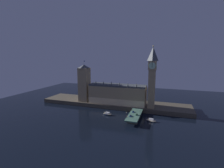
{
  "coord_description": "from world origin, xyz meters",
  "views": [
    {
      "loc": [
        74.09,
        -185.66,
        72.28
      ],
      "look_at": [
        4.37,
        20.0,
        35.83
      ],
      "focal_mm": 26.0,
      "sensor_mm": 36.0,
      "label": 1
    }
  ],
  "objects_px": {
    "street_lamp_mid": "(140,112)",
    "street_lamp_near": "(126,114)",
    "pedestrian_far_rail": "(132,110)",
    "street_lamp_far": "(132,107)",
    "car_southbound_lead": "(137,115)",
    "boat_upstream": "(108,114)",
    "victoria_tower": "(84,83)",
    "pedestrian_near_rail": "(127,117)",
    "car_northbound_trail": "(131,116)",
    "boat_downstream": "(151,120)",
    "clock_tower": "(152,76)",
    "car_northbound_lead": "(133,112)"
  },
  "relations": [
    {
      "from": "car_southbound_lead",
      "to": "boat_downstream",
      "type": "height_order",
      "value": "car_southbound_lead"
    },
    {
      "from": "boat_upstream",
      "to": "boat_downstream",
      "type": "distance_m",
      "value": 54.32
    },
    {
      "from": "clock_tower",
      "to": "boat_upstream",
      "type": "relative_size",
      "value": 6.36
    },
    {
      "from": "street_lamp_far",
      "to": "pedestrian_far_rail",
      "type": "bearing_deg",
      "value": -84.6
    },
    {
      "from": "street_lamp_far",
      "to": "boat_downstream",
      "type": "height_order",
      "value": "street_lamp_far"
    },
    {
      "from": "car_southbound_lead",
      "to": "pedestrian_near_rail",
      "type": "xyz_separation_m",
      "value": [
        -8.93,
        -10.17,
        0.25
      ]
    },
    {
      "from": "clock_tower",
      "to": "street_lamp_mid",
      "type": "bearing_deg",
      "value": -106.77
    },
    {
      "from": "victoria_tower",
      "to": "pedestrian_near_rail",
      "type": "height_order",
      "value": "victoria_tower"
    },
    {
      "from": "pedestrian_far_rail",
      "to": "boat_downstream",
      "type": "xyz_separation_m",
      "value": [
        25.35,
        -11.96,
        -5.65
      ]
    },
    {
      "from": "car_northbound_trail",
      "to": "boat_downstream",
      "type": "bearing_deg",
      "value": 18.69
    },
    {
      "from": "street_lamp_far",
      "to": "boat_upstream",
      "type": "height_order",
      "value": "street_lamp_far"
    },
    {
      "from": "street_lamp_far",
      "to": "car_northbound_lead",
      "type": "bearing_deg",
      "value": -68.91
    },
    {
      "from": "car_northbound_lead",
      "to": "street_lamp_mid",
      "type": "xyz_separation_m",
      "value": [
        9.33,
        -5.97,
        3.13
      ]
    },
    {
      "from": "car_southbound_lead",
      "to": "street_lamp_mid",
      "type": "bearing_deg",
      "value": 39.47
    },
    {
      "from": "victoria_tower",
      "to": "street_lamp_mid",
      "type": "bearing_deg",
      "value": -20.57
    },
    {
      "from": "victoria_tower",
      "to": "car_southbound_lead",
      "type": "height_order",
      "value": "victoria_tower"
    },
    {
      "from": "car_northbound_lead",
      "to": "car_southbound_lead",
      "type": "distance_m",
      "value": 10.58
    },
    {
      "from": "victoria_tower",
      "to": "pedestrian_near_rail",
      "type": "distance_m",
      "value": 94.37
    },
    {
      "from": "victoria_tower",
      "to": "boat_upstream",
      "type": "relative_size",
      "value": 4.83
    },
    {
      "from": "car_southbound_lead",
      "to": "street_lamp_far",
      "type": "relative_size",
      "value": 0.61
    },
    {
      "from": "victoria_tower",
      "to": "pedestrian_near_rail",
      "type": "xyz_separation_m",
      "value": [
        77.58,
        -46.68,
        -26.62
      ]
    },
    {
      "from": "pedestrian_near_rail",
      "to": "boat_downstream",
      "type": "bearing_deg",
      "value": 24.36
    },
    {
      "from": "car_southbound_lead",
      "to": "boat_upstream",
      "type": "distance_m",
      "value": 38.47
    },
    {
      "from": "victoria_tower",
      "to": "pedestrian_near_rail",
      "type": "bearing_deg",
      "value": -31.04
    },
    {
      "from": "street_lamp_far",
      "to": "boat_downstream",
      "type": "xyz_separation_m",
      "value": [
        25.75,
        -16.19,
        -8.7
      ]
    },
    {
      "from": "clock_tower",
      "to": "boat_upstream",
      "type": "xyz_separation_m",
      "value": [
        -50.41,
        -28.53,
        -47.23
      ]
    },
    {
      "from": "street_lamp_far",
      "to": "boat_upstream",
      "type": "xyz_separation_m",
      "value": [
        -28.45,
        -12.52,
        -8.61
      ]
    },
    {
      "from": "victoria_tower",
      "to": "boat_downstream",
      "type": "relative_size",
      "value": 5.02
    },
    {
      "from": "car_southbound_lead",
      "to": "boat_downstream",
      "type": "distance_m",
      "value": 17.33
    },
    {
      "from": "pedestrian_far_rail",
      "to": "pedestrian_near_rail",
      "type": "bearing_deg",
      "value": -90.0
    },
    {
      "from": "clock_tower",
      "to": "pedestrian_far_rail",
      "type": "xyz_separation_m",
      "value": [
        -21.56,
        -20.25,
        -41.66
      ]
    },
    {
      "from": "clock_tower",
      "to": "boat_downstream",
      "type": "distance_m",
      "value": 57.35
    },
    {
      "from": "pedestrian_far_rail",
      "to": "street_lamp_far",
      "type": "relative_size",
      "value": 0.28
    },
    {
      "from": "pedestrian_far_rail",
      "to": "boat_upstream",
      "type": "xyz_separation_m",
      "value": [
        -28.85,
        -8.28,
        -5.57
      ]
    },
    {
      "from": "car_northbound_trail",
      "to": "street_lamp_mid",
      "type": "height_order",
      "value": "street_lamp_mid"
    },
    {
      "from": "victoria_tower",
      "to": "car_southbound_lead",
      "type": "distance_m",
      "value": 97.67
    },
    {
      "from": "victoria_tower",
      "to": "street_lamp_mid",
      "type": "xyz_separation_m",
      "value": [
        89.88,
        -33.74,
        -23.72
      ]
    },
    {
      "from": "car_southbound_lead",
      "to": "street_lamp_near",
      "type": "relative_size",
      "value": 0.58
    },
    {
      "from": "car_southbound_lead",
      "to": "pedestrian_near_rail",
      "type": "relative_size",
      "value": 2.2
    },
    {
      "from": "street_lamp_mid",
      "to": "boat_downstream",
      "type": "relative_size",
      "value": 0.5
    },
    {
      "from": "pedestrian_near_rail",
      "to": "boat_downstream",
      "type": "height_order",
      "value": "pedestrian_near_rail"
    },
    {
      "from": "pedestrian_near_rail",
      "to": "boat_downstream",
      "type": "xyz_separation_m",
      "value": [
        25.35,
        11.48,
        -5.65
      ]
    },
    {
      "from": "street_lamp_mid",
      "to": "street_lamp_near",
      "type": "bearing_deg",
      "value": -130.79
    },
    {
      "from": "pedestrian_far_rail",
      "to": "street_lamp_far",
      "type": "bearing_deg",
      "value": 95.4
    },
    {
      "from": "street_lamp_near",
      "to": "street_lamp_mid",
      "type": "distance_m",
      "value": 19.45
    },
    {
      "from": "street_lamp_mid",
      "to": "boat_upstream",
      "type": "relative_size",
      "value": 0.48
    },
    {
      "from": "clock_tower",
      "to": "boat_upstream",
      "type": "distance_m",
      "value": 74.74
    },
    {
      "from": "pedestrian_near_rail",
      "to": "victoria_tower",
      "type": "bearing_deg",
      "value": 148.96
    },
    {
      "from": "car_northbound_trail",
      "to": "pedestrian_near_rail",
      "type": "height_order",
      "value": "pedestrian_near_rail"
    },
    {
      "from": "victoria_tower",
      "to": "street_lamp_far",
      "type": "height_order",
      "value": "victoria_tower"
    }
  ]
}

